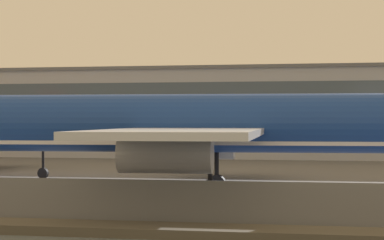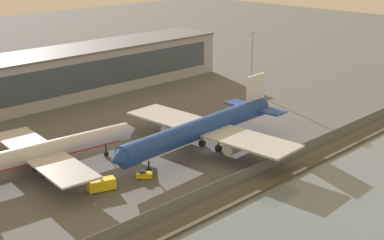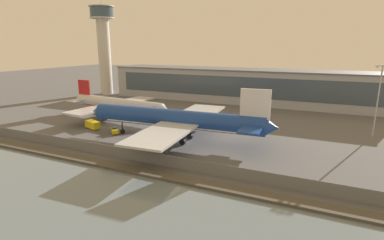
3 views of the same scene
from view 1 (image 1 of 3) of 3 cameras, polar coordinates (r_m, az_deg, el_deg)
ground_plane at (r=59.22m, az=0.47°, el=-5.74°), size 500.00×500.00×0.00m
shoreline_seawall at (r=39.36m, az=-5.05°, el=-8.30°), size 320.00×3.00×0.50m
perimeter_fence at (r=43.54m, az=-3.41°, el=-6.18°), size 280.00×0.10×2.48m
cargo_jet_blue at (r=59.56m, az=-0.64°, el=-0.44°), size 51.19×44.15×14.33m
terminal_building at (r=119.63m, az=4.95°, el=0.57°), size 117.48×18.07×14.13m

